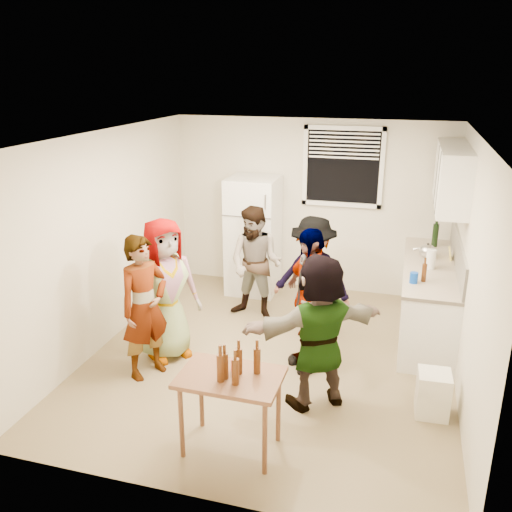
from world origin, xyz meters
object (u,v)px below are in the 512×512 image
(beer_bottle_counter, at_px, (423,281))
(guest_grey, at_px, (169,354))
(guest_orange, at_px, (316,402))
(guest_stripe, at_px, (149,373))
(refrigerator, at_px, (254,236))
(beer_bottle_table, at_px, (221,381))
(serving_table, at_px, (232,448))
(red_cup, at_px, (236,371))
(blue_cup, at_px, (413,283))
(guest_black, at_px, (307,365))
(wine_bottle, at_px, (434,246))
(kettle, at_px, (427,258))
(trash_bin, at_px, (433,391))
(guest_back_right, at_px, (310,335))
(guest_back_left, at_px, (256,316))

(beer_bottle_counter, xyz_separation_m, guest_grey, (-2.76, -0.82, -0.90))
(guest_orange, bearing_deg, guest_stripe, -35.81)
(refrigerator, relative_size, beer_bottle_table, 7.03)
(serving_table, xyz_separation_m, red_cup, (0.02, 0.08, 0.73))
(blue_cup, height_order, guest_black, blue_cup)
(wine_bottle, xyz_separation_m, red_cup, (-1.67, -3.44, -0.17))
(kettle, distance_m, guest_orange, 2.53)
(trash_bin, distance_m, beer_bottle_table, 2.11)
(blue_cup, relative_size, beer_bottle_table, 0.50)
(kettle, relative_size, red_cup, 2.26)
(refrigerator, bearing_deg, guest_stripe, -99.82)
(beer_bottle_counter, xyz_separation_m, red_cup, (-1.52, -2.09, -0.17))
(red_cup, xyz_separation_m, guest_back_right, (0.26, 2.19, -0.73))
(serving_table, distance_m, guest_black, 1.60)
(wine_bottle, relative_size, guest_black, 0.19)
(serving_table, height_order, guest_back_right, serving_table)
(blue_cup, height_order, red_cup, blue_cup)
(refrigerator, distance_m, beer_bottle_counter, 2.70)
(blue_cup, xyz_separation_m, red_cup, (-1.42, -2.01, -0.17))
(red_cup, relative_size, guest_black, 0.07)
(kettle, bearing_deg, guest_grey, -136.05)
(beer_bottle_table, height_order, guest_black, beer_bottle_table)
(red_cup, height_order, guest_back_left, red_cup)
(refrigerator, xyz_separation_m, guest_back_left, (0.29, -0.89, -0.85))
(refrigerator, height_order, blue_cup, refrigerator)
(kettle, xyz_separation_m, beer_bottle_counter, (-0.05, -0.85, 0.00))
(beer_bottle_counter, bearing_deg, kettle, 86.62)
(guest_back_right, height_order, guest_orange, guest_back_right)
(serving_table, height_order, red_cup, red_cup)
(red_cup, bearing_deg, refrigerator, 103.61)
(kettle, height_order, blue_cup, kettle)
(wine_bottle, height_order, guest_orange, wine_bottle)
(guest_stripe, bearing_deg, wine_bottle, -20.14)
(beer_bottle_table, height_order, guest_stripe, beer_bottle_table)
(beer_bottle_counter, distance_m, red_cup, 2.59)
(trash_bin, height_order, guest_black, trash_bin)
(refrigerator, relative_size, guest_black, 1.06)
(red_cup, height_order, guest_stripe, red_cup)
(serving_table, xyz_separation_m, guest_orange, (0.59, 0.88, 0.00))
(beer_bottle_counter, xyz_separation_m, guest_back_right, (-1.26, 0.10, -0.90))
(kettle, height_order, guest_back_left, kettle)
(kettle, height_order, guest_grey, kettle)
(trash_bin, bearing_deg, blue_cup, 102.80)
(beer_bottle_table, xyz_separation_m, guest_black, (0.43, 1.65, -0.73))
(guest_orange, bearing_deg, refrigerator, -96.16)
(refrigerator, xyz_separation_m, guest_black, (1.19, -1.95, -0.85))
(beer_bottle_counter, distance_m, beer_bottle_table, 2.78)
(beer_bottle_table, bearing_deg, beer_bottle_counter, 55.02)
(blue_cup, distance_m, trash_bin, 1.31)
(beer_bottle_counter, height_order, guest_back_left, beer_bottle_counter)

